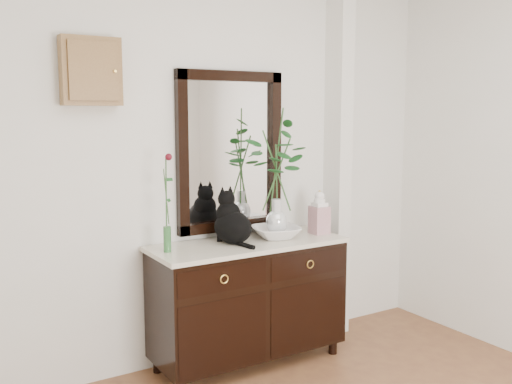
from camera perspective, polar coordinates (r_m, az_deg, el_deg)
wall_back at (r=3.92m, az=-3.93°, el=2.67°), size 3.60×0.04×2.70m
pilaster at (r=4.41m, az=8.17°, el=3.20°), size 0.12×0.20×2.70m
sideboard at (r=3.93m, az=-0.77°, el=-10.36°), size 1.33×0.52×0.82m
wall_mirror at (r=3.95m, az=-2.56°, el=4.03°), size 0.80×0.06×1.10m
key_cabinet at (r=3.56m, az=-16.18°, el=11.52°), size 0.35×0.10×0.40m
cat at (r=3.76m, az=-2.33°, el=-2.49°), size 0.30×0.35×0.36m
lotus_bowl at (r=3.94m, az=2.04°, el=-4.04°), size 0.40×0.40×0.08m
vase_branches at (r=3.88m, az=2.07°, el=2.07°), size 0.54×0.54×0.89m
bud_vase_rose at (r=3.54m, az=-8.95°, el=-1.04°), size 0.10×0.10×0.62m
ginger_jar at (r=4.09m, az=6.36°, el=-1.98°), size 0.12×0.12×0.32m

